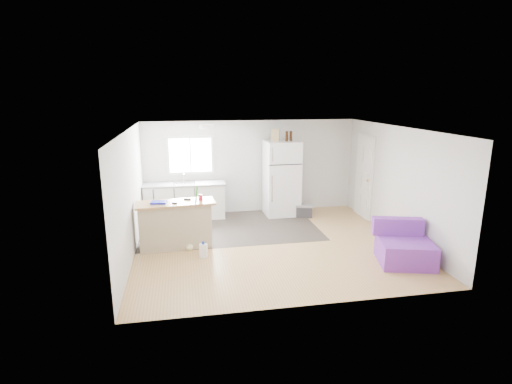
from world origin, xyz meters
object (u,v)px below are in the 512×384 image
mop (191,239)px  cooler (304,210)px  cardboard_box (275,135)px  kitchen_cabinets (185,200)px  bottle_left (287,136)px  bottle_right (291,136)px  blue_tray (159,202)px  purple_seat (404,248)px  refrigerator (281,178)px  cleaner_jug (203,250)px  red_cup (201,197)px  peninsula (175,224)px

mop → cooler: bearing=2.9°
cardboard_box → kitchen_cabinets: bearing=177.1°
kitchen_cabinets → cooler: size_ratio=4.26×
bottle_left → bottle_right: size_ratio=1.00×
blue_tray → bottle_left: 3.72m
mop → blue_tray: 0.96m
bottle_right → mop: bearing=-142.2°
blue_tray → bottle_left: bottle_left is taller
cooler → purple_seat: (0.99, -3.05, 0.12)m
kitchen_cabinets → blue_tray: bearing=-103.2°
cardboard_box → refrigerator: bearing=5.8°
cooler → purple_seat: size_ratio=0.42×
kitchen_cabinets → bottle_left: (2.56, -0.17, 1.57)m
cleaner_jug → bottle_left: bottle_left is taller
kitchen_cabinets → purple_seat: size_ratio=1.79×
refrigerator → red_cup: 2.81m
peninsula → purple_seat: 4.46m
cleaner_jug → blue_tray: 1.31m
refrigerator → kitchen_cabinets: bearing=175.6°
cleaner_jug → blue_tray: blue_tray is taller
kitchen_cabinets → mop: size_ratio=1.53×
blue_tray → bottle_left: size_ratio=1.20×
cooler → bottle_left: bottle_left is taller
peninsula → bottle_right: 3.74m
refrigerator → purple_seat: 3.77m
cleaner_jug → cooler: bearing=53.0°
refrigerator → bottle_right: bearing=-15.3°
red_cup → cardboard_box: size_ratio=0.40×
refrigerator → mop: 3.22m
refrigerator → cleaner_jug: refrigerator is taller
peninsula → cooler: 3.55m
cooler → cardboard_box: size_ratio=1.59×
kitchen_cabinets → cleaner_jug: (0.31, -2.59, -0.32)m
peninsula → cooler: size_ratio=3.36×
cooler → bottle_left: (-0.42, 0.26, 1.87)m
cooler → red_cup: size_ratio=3.97×
refrigerator → red_cup: bearing=-141.8°
kitchen_cabinets → mop: mop is taller
cardboard_box → cooler: bearing=-24.0°
red_cup → cleaner_jug: bearing=-90.6°
cooler → cleaner_jug: 3.43m
cardboard_box → purple_seat: bearing=-63.3°
cleaner_jug → cardboard_box: cardboard_box is taller
red_cup → bottle_right: 3.11m
purple_seat → blue_tray: (-4.47, 1.50, 0.69)m
kitchen_cabinets → purple_seat: bearing=-40.3°
peninsula → cardboard_box: size_ratio=5.34×
peninsula → cardboard_box: cardboard_box is taller
refrigerator → cooler: size_ratio=4.00×
purple_seat → cardboard_box: 4.17m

